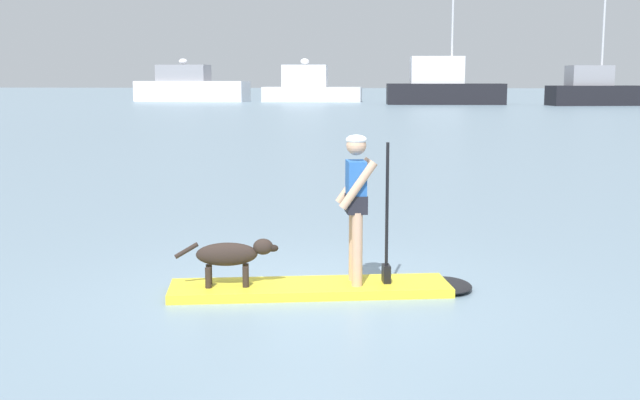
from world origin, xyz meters
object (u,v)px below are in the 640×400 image
(moored_boat_starboard, at_px, (594,90))
(moored_boat_far_starboard, at_px, (190,87))
(moored_boat_outer, at_px, (310,88))
(moored_boat_port, at_px, (443,86))
(person_paddler, at_px, (357,198))
(dog, at_px, (232,255))
(paddleboard, at_px, (330,288))

(moored_boat_starboard, bearing_deg, moored_boat_far_starboard, 167.49)
(moored_boat_outer, xyz_separation_m, moored_boat_port, (13.37, -6.85, 0.25))
(moored_boat_port, distance_m, moored_boat_starboard, 13.45)
(moored_boat_far_starboard, xyz_separation_m, moored_boat_outer, (12.78, -0.32, -0.07))
(person_paddler, height_order, dog, person_paddler)
(paddleboard, height_order, moored_boat_outer, moored_boat_outer)
(moored_boat_far_starboard, bearing_deg, dog, -74.07)
(paddleboard, distance_m, moored_boat_starboard, 68.05)
(paddleboard, relative_size, moored_boat_starboard, 0.37)
(paddleboard, relative_size, moored_boat_far_starboard, 0.29)
(paddleboard, xyz_separation_m, moored_boat_outer, (-9.65, 74.30, 1.37))
(moored_boat_outer, xyz_separation_m, moored_boat_starboard, (26.72, -8.44, -0.06))
(paddleboard, xyz_separation_m, moored_boat_far_starboard, (-22.44, 74.62, 1.43))
(moored_boat_far_starboard, distance_m, moored_boat_port, 27.12)
(moored_boat_starboard, bearing_deg, moored_boat_port, 173.21)
(person_paddler, distance_m, moored_boat_outer, 74.90)
(person_paddler, height_order, moored_boat_outer, moored_boat_outer)
(dog, relative_size, moored_boat_outer, 0.11)
(person_paddler, distance_m, dog, 1.53)
(paddleboard, bearing_deg, moored_boat_far_starboard, 106.73)
(dog, xyz_separation_m, moored_boat_far_starboard, (-21.36, 74.84, 1.03))
(paddleboard, relative_size, person_paddler, 2.09)
(moored_boat_port, bearing_deg, moored_boat_far_starboard, 164.66)
(moored_boat_port, height_order, moored_boat_starboard, moored_boat_port)
(moored_boat_port, bearing_deg, moored_boat_outer, 152.88)
(person_paddler, distance_m, moored_boat_starboard, 67.90)
(dog, distance_m, moored_boat_port, 67.85)
(paddleboard, height_order, moored_boat_far_starboard, moored_boat_far_starboard)
(moored_boat_port, bearing_deg, moored_boat_starboard, -6.79)
(dog, height_order, moored_boat_starboard, moored_boat_starboard)
(moored_boat_outer, relative_size, moored_boat_port, 0.81)
(dog, relative_size, moored_boat_port, 0.09)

